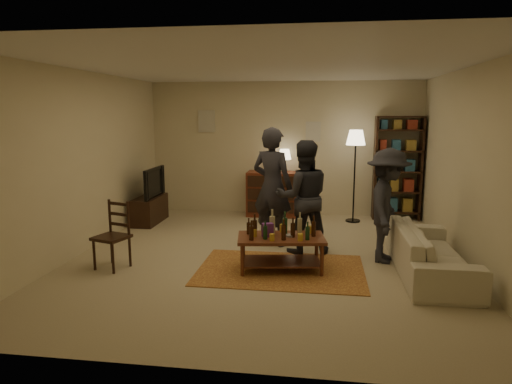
% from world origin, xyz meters
% --- Properties ---
extents(floor, '(6.00, 6.00, 0.00)m').
position_xyz_m(floor, '(0.00, 0.00, 0.00)').
color(floor, '#C6B793').
rests_on(floor, ground).
extents(room_shell, '(6.00, 6.00, 6.00)m').
position_xyz_m(room_shell, '(-0.65, 2.98, 1.81)').
color(room_shell, beige).
rests_on(room_shell, ground).
extents(rug, '(2.20, 1.50, 0.01)m').
position_xyz_m(rug, '(0.27, -0.52, 0.01)').
color(rug, brown).
rests_on(rug, ground).
extents(coffee_table, '(1.22, 0.78, 0.81)m').
position_xyz_m(coffee_table, '(0.26, -0.52, 0.41)').
color(coffee_table, brown).
rests_on(coffee_table, ground).
extents(dining_chair, '(0.50, 0.50, 0.93)m').
position_xyz_m(dining_chair, '(-1.98, -0.70, 0.48)').
color(dining_chair, black).
rests_on(dining_chair, ground).
extents(tv_stand, '(0.40, 1.00, 1.06)m').
position_xyz_m(tv_stand, '(-2.44, 1.80, 0.38)').
color(tv_stand, black).
rests_on(tv_stand, ground).
extents(dresser, '(1.00, 0.50, 1.36)m').
position_xyz_m(dresser, '(-0.19, 2.71, 0.48)').
color(dresser, maroon).
rests_on(dresser, ground).
extents(bookshelf, '(0.90, 0.34, 2.02)m').
position_xyz_m(bookshelf, '(2.25, 2.78, 1.03)').
color(bookshelf, black).
rests_on(bookshelf, ground).
extents(floor_lamp, '(0.36, 0.36, 1.76)m').
position_xyz_m(floor_lamp, '(1.41, 2.43, 1.50)').
color(floor_lamp, black).
rests_on(floor_lamp, ground).
extents(sofa, '(0.81, 2.08, 0.61)m').
position_xyz_m(sofa, '(2.20, -0.40, 0.30)').
color(sofa, beige).
rests_on(sofa, ground).
extents(person_left, '(0.80, 0.68, 1.86)m').
position_xyz_m(person_left, '(0.02, 0.69, 0.93)').
color(person_left, '#292830').
rests_on(person_left, ground).
extents(person_right, '(0.94, 0.80, 1.69)m').
position_xyz_m(person_right, '(0.52, 0.33, 0.84)').
color(person_right, '#27282F').
rests_on(person_right, ground).
extents(person_by_sofa, '(0.80, 1.14, 1.60)m').
position_xyz_m(person_by_sofa, '(1.70, 0.07, 0.80)').
color(person_by_sofa, '#2A2A32').
rests_on(person_by_sofa, ground).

